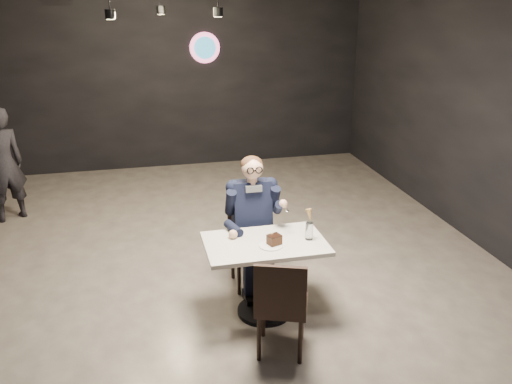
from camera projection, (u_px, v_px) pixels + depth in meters
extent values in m
plane|color=gray|center=(195.00, 300.00, 5.39)|extent=(9.00, 9.00, 0.00)
cube|color=silver|center=(265.00, 278.00, 5.06)|extent=(1.10, 0.70, 0.75)
cube|color=black|center=(252.00, 244.00, 5.53)|extent=(0.42, 0.46, 0.92)
cube|color=black|center=(282.00, 303.00, 4.51)|extent=(0.55, 0.58, 0.92)
cube|color=black|center=(252.00, 221.00, 5.44)|extent=(0.60, 0.80, 1.44)
cylinder|color=white|center=(271.00, 246.00, 4.84)|extent=(0.21, 0.21, 0.01)
cube|color=black|center=(274.00, 240.00, 4.85)|extent=(0.14, 0.13, 0.08)
ellipsoid|color=#2B8338|center=(275.00, 237.00, 4.82)|extent=(0.06, 0.04, 0.01)
cylinder|color=silver|center=(309.00, 231.00, 4.96)|extent=(0.07, 0.07, 0.16)
cone|color=#B39049|center=(310.00, 215.00, 4.90)|extent=(0.07, 0.07, 0.12)
imported|color=black|center=(3.00, 165.00, 7.04)|extent=(0.67, 0.60, 1.53)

